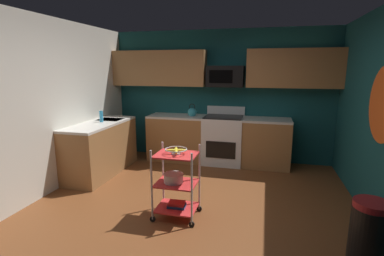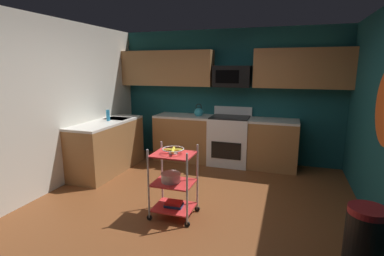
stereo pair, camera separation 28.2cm
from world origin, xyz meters
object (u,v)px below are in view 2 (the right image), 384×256
trash_can (364,242)px  mixing_bowl_large (171,177)px  rolling_cart (174,183)px  microwave (232,76)px  book_stack (174,204)px  dish_soap_bottle (108,115)px  oven_range (230,140)px  fruit_bowl (173,150)px  kettle (199,112)px

trash_can → mixing_bowl_large: bearing=167.4°
rolling_cart → microwave: bearing=84.0°
trash_can → microwave: bearing=121.9°
book_stack → dish_soap_bottle: size_ratio=1.17×
book_stack → trash_can: (2.03, -0.46, 0.17)m
oven_range → rolling_cart: size_ratio=1.20×
rolling_cart → mixing_bowl_large: (-0.04, 0.00, 0.07)m
oven_range → trash_can: 3.28m
rolling_cart → book_stack: 0.29m
rolling_cart → mixing_bowl_large: bearing=180.0°
rolling_cart → dish_soap_bottle: bearing=144.7°
trash_can → dish_soap_bottle: bearing=155.7°
fruit_bowl → mixing_bowl_large: 0.36m
microwave → book_stack: size_ratio=3.00×
kettle → dish_soap_bottle: bearing=-143.5°
book_stack → trash_can: 2.09m
oven_range → fruit_bowl: 2.34m
mixing_bowl_large → kettle: 2.36m
rolling_cart → kettle: (-0.38, 2.29, 0.54)m
kettle → rolling_cart: bearing=-80.6°
mixing_bowl_large → book_stack: mixing_bowl_large is taller
mixing_bowl_large → dish_soap_bottle: dish_soap_bottle is taller
oven_range → kettle: size_ratio=4.17×
microwave → kettle: microwave is taller
mixing_bowl_large → rolling_cart: bearing=-0.0°
microwave → fruit_bowl: microwave is taller
fruit_bowl → kettle: (-0.38, 2.29, 0.12)m
kettle → trash_can: kettle is taller
oven_range → kettle: bearing=-179.7°
microwave → rolling_cart: 2.72m
microwave → book_stack: bearing=-96.0°
mixing_bowl_large → kettle: size_ratio=0.95×
mixing_bowl_large → book_stack: 0.36m
oven_range → mixing_bowl_large: oven_range is taller
oven_range → dish_soap_bottle: (-2.03, -1.04, 0.54)m
mixing_bowl_large → book_stack: size_ratio=1.08×
fruit_bowl → trash_can: 2.15m
mixing_bowl_large → microwave: bearing=83.1°
book_stack → trash_can: size_ratio=0.35×
fruit_bowl → kettle: size_ratio=1.03×
microwave → dish_soap_bottle: (-2.03, -1.14, -0.68)m
oven_range → book_stack: bearing=-96.3°
fruit_bowl → dish_soap_bottle: 2.18m
fruit_bowl → book_stack: size_ratio=1.16×
microwave → fruit_bowl: size_ratio=2.57×
microwave → mixing_bowl_large: size_ratio=2.78×
rolling_cart → trash_can: bearing=-12.8°
trash_can → book_stack: bearing=167.2°
oven_range → microwave: (-0.00, 0.10, 1.22)m
rolling_cart → trash_can: 2.09m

